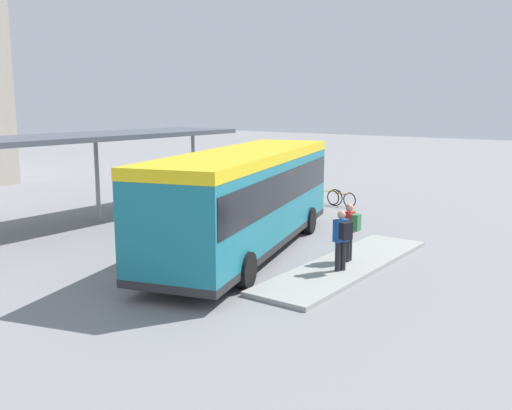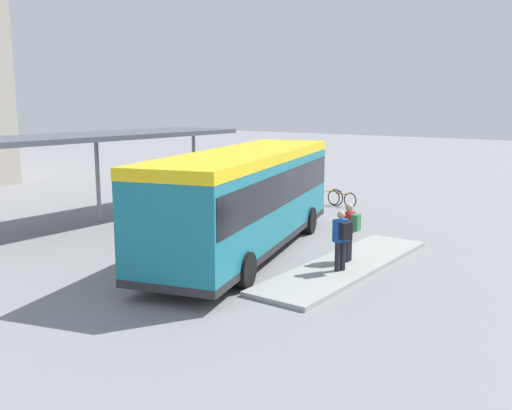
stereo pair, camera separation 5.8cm
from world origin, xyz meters
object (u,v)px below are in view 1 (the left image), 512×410
Objects in this scene: bicycle_orange at (341,198)px; city_bus at (246,194)px; pedestrian_companion at (350,228)px; pedestrian_waiting at (342,237)px; bicycle_yellow at (325,196)px.

city_bus is at bearing -72.51° from bicycle_orange.
pedestrian_companion reaches higher than bicycle_orange.
city_bus is 9.01m from bicycle_orange.
bicycle_orange is at bearing -39.28° from pedestrian_waiting.
pedestrian_companion is at bearing -96.11° from city_bus.
pedestrian_companion is 0.92× the size of bicycle_yellow.
city_bus is 9.02m from bicycle_yellow.
pedestrian_waiting is at bearing -53.66° from bicycle_orange.
pedestrian_waiting is 10.63m from bicycle_yellow.
pedestrian_waiting reaches higher than bicycle_yellow.
pedestrian_waiting is (-0.38, -3.45, -0.77)m from city_bus.
bicycle_orange is (9.16, 4.83, -0.71)m from pedestrian_waiting.
pedestrian_waiting is 0.99× the size of pedestrian_companion.
bicycle_yellow is at bearing -35.28° from pedestrian_waiting.
city_bus is at bearing 16.69° from pedestrian_waiting.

